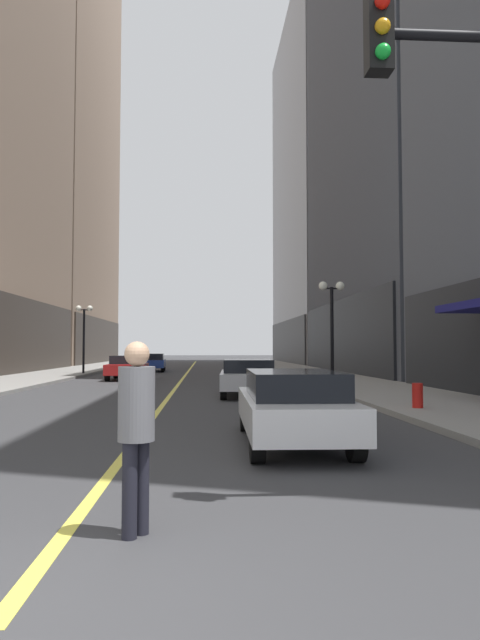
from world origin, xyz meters
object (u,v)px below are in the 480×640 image
(pedestrian_in_grey_suit, at_px, (136,421))
(fire_hydrant_right, at_px, (418,398))
(car_blue, at_px, (153,362))
(street_lamp_right_mid, at_px, (332,310))
(street_lamp_left_far, at_px, (84,324))
(car_silver, at_px, (248,376))
(car_red, at_px, (128,366))
(car_white, at_px, (293,404))

(pedestrian_in_grey_suit, xyz_separation_m, fire_hydrant_right, (6.24, 9.36, -0.65))
(car_blue, distance_m, pedestrian_in_grey_suit, 37.04)
(street_lamp_right_mid, bearing_deg, fire_hydrant_right, -86.36)
(street_lamp_left_far, bearing_deg, car_silver, -59.65)
(car_blue, height_order, fire_hydrant_right, car_blue)
(car_silver, distance_m, fire_hydrant_right, 7.02)
(fire_hydrant_right, bearing_deg, pedestrian_in_grey_suit, -123.69)
(pedestrian_in_grey_suit, bearing_deg, car_silver, 81.83)
(pedestrian_in_grey_suit, xyz_separation_m, street_lamp_right_mid, (5.74, 17.21, 2.21))
(pedestrian_in_grey_suit, height_order, fire_hydrant_right, pedestrian_in_grey_suit)
(car_red, distance_m, street_lamp_right_mid, 13.10)
(car_red, xyz_separation_m, car_blue, (0.34, 10.89, -0.00))
(car_white, height_order, street_lamp_left_far, street_lamp_left_far)
(car_red, relative_size, pedestrian_in_grey_suit, 2.48)
(car_silver, relative_size, car_red, 1.04)
(car_silver, xyz_separation_m, pedestrian_in_grey_suit, (-2.16, -15.06, 0.33))
(pedestrian_in_grey_suit, bearing_deg, street_lamp_left_far, 102.91)
(car_blue, distance_m, street_lamp_left_far, 7.59)
(car_silver, height_order, fire_hydrant_right, car_silver)
(car_red, relative_size, car_blue, 0.99)
(car_blue, relative_size, street_lamp_left_far, 1.02)
(car_silver, distance_m, street_lamp_right_mid, 4.88)
(car_silver, xyz_separation_m, car_red, (-5.79, 10.95, -0.00))
(car_red, xyz_separation_m, street_lamp_left_far, (-3.43, 4.81, 2.54))
(car_silver, relative_size, fire_hydrant_right, 5.79)
(car_white, relative_size, pedestrian_in_grey_suit, 2.62)
(car_red, height_order, street_lamp_right_mid, street_lamp_right_mid)
(car_white, relative_size, street_lamp_right_mid, 1.06)
(car_white, xyz_separation_m, street_lamp_right_mid, (3.54, 12.47, 2.54))
(car_silver, bearing_deg, street_lamp_left_far, 120.35)
(car_white, distance_m, street_lamp_right_mid, 13.21)
(car_red, xyz_separation_m, street_lamp_right_mid, (9.37, -8.79, 2.54))
(car_blue, relative_size, street_lamp_right_mid, 1.02)
(car_silver, relative_size, pedestrian_in_grey_suit, 2.59)
(car_silver, relative_size, street_lamp_left_far, 1.04)
(street_lamp_left_far, bearing_deg, car_white, -70.45)
(pedestrian_in_grey_suit, relative_size, street_lamp_right_mid, 0.40)
(car_red, bearing_deg, street_lamp_left_far, 125.49)
(car_white, xyz_separation_m, car_silver, (-0.03, 10.31, 0.00))
(street_lamp_left_far, relative_size, fire_hydrant_right, 5.54)
(street_lamp_left_far, bearing_deg, fire_hydrant_right, -58.21)
(car_blue, distance_m, fire_hydrant_right, 29.14)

